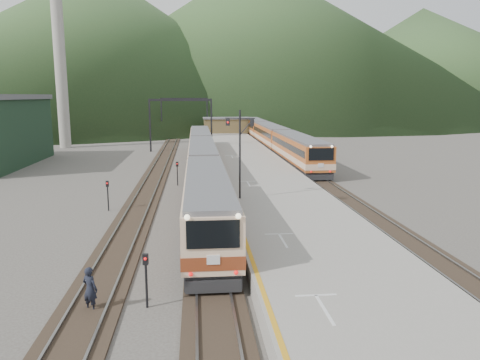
{
  "coord_description": "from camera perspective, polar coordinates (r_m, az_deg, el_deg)",
  "views": [
    {
      "loc": [
        -0.65,
        -17.11,
        8.47
      ],
      "look_at": [
        2.73,
        18.4,
        2.0
      ],
      "focal_mm": 35.0,
      "sensor_mm": 36.0,
      "label": 1
    }
  ],
  "objects": [
    {
      "name": "second_train",
      "position": [
        76.49,
        3.74,
        5.46
      ],
      "size": [
        3.03,
        62.04,
        3.69
      ],
      "color": "#B45723",
      "rests_on": "track_second"
    },
    {
      "name": "hill_c",
      "position": [
        253.17,
        21.09,
        13.35
      ],
      "size": [
        160.0,
        160.0,
        50.0
      ],
      "primitive_type": "cone",
      "color": "#2E4E27",
      "rests_on": "ground"
    },
    {
      "name": "signal_mast",
      "position": [
        33.85,
        -0.01,
        4.33
      ],
      "size": [
        2.1,
        0.85,
        6.46
      ],
      "color": "black",
      "rests_on": "platform"
    },
    {
      "name": "station_shed",
      "position": [
        95.49,
        -1.68,
        6.73
      ],
      "size": [
        9.4,
        4.4,
        3.1
      ],
      "color": "brown",
      "rests_on": "platform"
    },
    {
      "name": "gantry_near",
      "position": [
        72.2,
        -7.24,
        7.91
      ],
      "size": [
        9.55,
        0.25,
        8.0
      ],
      "color": "black",
      "rests_on": "ground"
    },
    {
      "name": "main_train",
      "position": [
        46.81,
        -4.59,
        2.15
      ],
      "size": [
        2.7,
        55.55,
        3.3
      ],
      "color": "beige",
      "rests_on": "track_main"
    },
    {
      "name": "short_signal_b",
      "position": [
        44.79,
        -7.66,
        1.19
      ],
      "size": [
        0.26,
        0.23,
        2.27
      ],
      "color": "black",
      "rests_on": "ground"
    },
    {
      "name": "platform",
      "position": [
        56.03,
        1.03,
        2.1
      ],
      "size": [
        8.0,
        100.0,
        1.0
      ],
      "primitive_type": "cube",
      "color": "gray",
      "rests_on": "ground"
    },
    {
      "name": "track_second",
      "position": [
        58.99,
        6.51,
        2.02
      ],
      "size": [
        2.6,
        200.0,
        0.23
      ],
      "color": "black",
      "rests_on": "ground"
    },
    {
      "name": "smokestack",
      "position": [
        82.2,
        -21.14,
        14.16
      ],
      "size": [
        1.8,
        1.8,
        30.0
      ],
      "primitive_type": "cylinder",
      "color": "#9E998E",
      "rests_on": "ground"
    },
    {
      "name": "gantry_far",
      "position": [
        97.17,
        -6.8,
        8.5
      ],
      "size": [
        9.55,
        0.25,
        8.0
      ],
      "color": "black",
      "rests_on": "ground"
    },
    {
      "name": "ground",
      "position": [
        19.1,
        -3.04,
        -16.05
      ],
      "size": [
        400.0,
        400.0,
        0.0
      ],
      "primitive_type": "plane",
      "color": "#47423D",
      "rests_on": "ground"
    },
    {
      "name": "hill_b",
      "position": [
        250.69,
        1.7,
        16.92
      ],
      "size": [
        220.0,
        220.0,
        75.0
      ],
      "primitive_type": "cone",
      "color": "#2E4E27",
      "rests_on": "ground"
    },
    {
      "name": "track_far",
      "position": [
        57.89,
        -9.69,
        1.78
      ],
      "size": [
        2.6,
        200.0,
        0.23
      ],
      "color": "black",
      "rests_on": "ground"
    },
    {
      "name": "hill_a",
      "position": [
        211.91,
        -16.75,
        15.69
      ],
      "size": [
        180.0,
        180.0,
        60.0
      ],
      "primitive_type": "cone",
      "color": "#2E4E27",
      "rests_on": "ground"
    },
    {
      "name": "worker",
      "position": [
        19.9,
        -17.82,
        -12.54
      ],
      "size": [
        0.8,
        0.7,
        1.83
      ],
      "primitive_type": "imported",
      "rotation": [
        0.0,
        0.0,
        2.65
      ],
      "color": "black",
      "rests_on": "ground"
    },
    {
      "name": "track_main",
      "position": [
        57.72,
        -4.73,
        1.87
      ],
      "size": [
        2.6,
        200.0,
        0.23
      ],
      "color": "black",
      "rests_on": "ground"
    },
    {
      "name": "short_signal_c",
      "position": [
        35.92,
        -15.83,
        -1.36
      ],
      "size": [
        0.24,
        0.19,
        2.27
      ],
      "color": "black",
      "rests_on": "ground"
    },
    {
      "name": "short_signal_a",
      "position": [
        19.42,
        -11.39,
        -11.07
      ],
      "size": [
        0.23,
        0.18,
        2.27
      ],
      "color": "black",
      "rests_on": "ground"
    }
  ]
}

